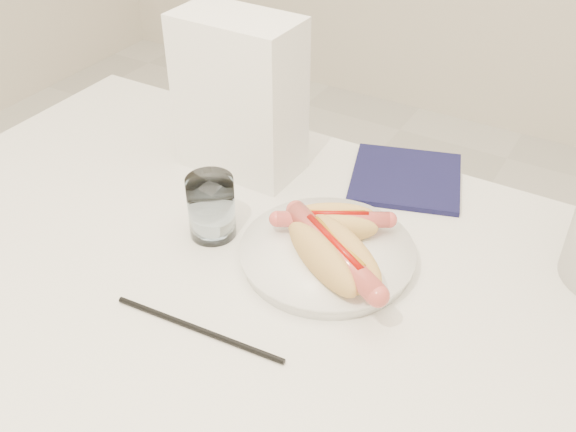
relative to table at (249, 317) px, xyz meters
The scene contains 8 objects.
table is the anchor object (origin of this frame).
plate 0.14m from the table, 54.42° to the left, with size 0.23×0.23×0.02m, color white.
hotdog_left 0.17m from the table, 65.73° to the left, with size 0.14×0.11×0.04m.
hotdog_right 0.15m from the table, 34.55° to the left, with size 0.18×0.14×0.05m.
water_glass 0.16m from the table, 146.62° to the left, with size 0.07×0.07×0.09m, color silver.
chopstick_near 0.12m from the table, 92.93° to the right, with size 0.01×0.01×0.23m, color black.
napkin_box 0.35m from the table, 124.53° to the left, with size 0.19×0.11×0.25m, color white.
navy_napkin 0.35m from the table, 75.84° to the left, with size 0.17×0.17×0.01m, color #111136.
Camera 1 is at (0.37, -0.53, 1.34)m, focal length 41.22 mm.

